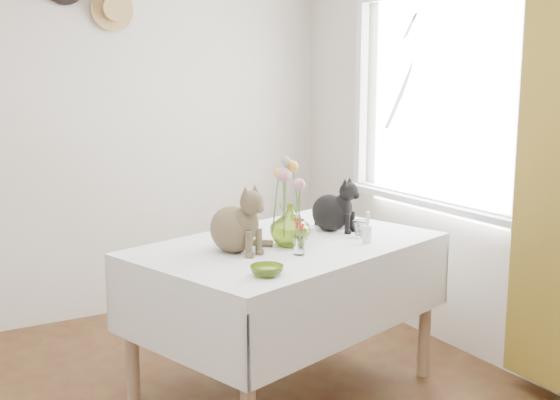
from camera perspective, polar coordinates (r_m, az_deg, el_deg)
room at (r=2.59m, az=-8.17°, el=1.31°), size 4.08×4.58×2.58m
window at (r=4.32m, az=12.56°, el=6.74°), size 0.12×1.52×1.32m
curtain at (r=3.67m, az=21.39°, el=1.79°), size 0.12×0.38×2.10m
dining_table at (r=3.58m, az=0.59°, el=-6.58°), size 1.72×1.36×0.81m
tabby_cat at (r=3.34m, az=-3.89°, el=-1.37°), size 0.31×0.35×0.34m
black_cat at (r=3.79m, az=4.09°, el=-0.24°), size 0.30×0.32×0.30m
flower_vase at (r=3.45m, az=0.82°, el=-2.04°), size 0.23×0.23×0.21m
green_bowl at (r=2.97m, az=-1.08°, el=-5.76°), size 0.17×0.17×0.04m
drinking_glass at (r=3.68m, az=6.60°, el=-2.31°), size 0.12×0.12×0.08m
candlestick at (r=3.54m, az=7.11°, el=-2.63°), size 0.04×0.04×0.16m
berry_jar at (r=3.28m, az=1.58°, el=-2.92°), size 0.05×0.05×0.21m
porcelain_figurine at (r=3.85m, az=5.12°, el=-1.69°), size 0.05×0.05×0.10m
flower_bouquet at (r=3.42m, az=0.71°, el=1.91°), size 0.17×0.12×0.39m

